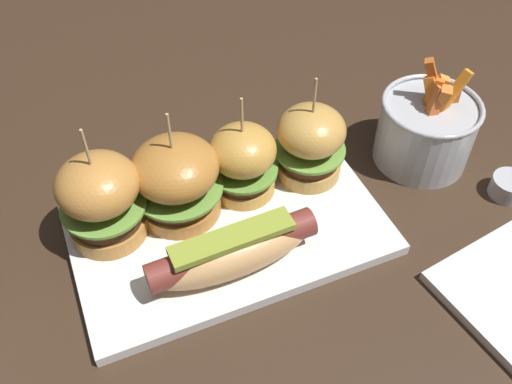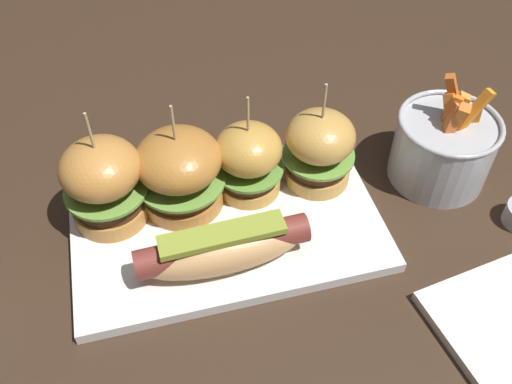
{
  "view_description": "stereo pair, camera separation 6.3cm",
  "coord_description": "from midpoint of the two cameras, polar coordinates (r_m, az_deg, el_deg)",
  "views": [
    {
      "loc": [
        -0.13,
        -0.39,
        0.51
      ],
      "look_at": [
        0.04,
        0.0,
        0.05
      ],
      "focal_mm": 39.73,
      "sensor_mm": 36.0,
      "label": 1
    },
    {
      "loc": [
        -0.07,
        -0.41,
        0.51
      ],
      "look_at": [
        0.04,
        0.0,
        0.05
      ],
      "focal_mm": 39.73,
      "sensor_mm": 36.0,
      "label": 2
    }
  ],
  "objects": [
    {
      "name": "ground_plane",
      "position": [
        0.66,
        -0.24,
        -3.9
      ],
      "size": [
        3.0,
        3.0,
        0.0
      ],
      "primitive_type": "plane",
      "color": "#382619"
    },
    {
      "name": "slider_center_right",
      "position": [
        0.65,
        1.99,
        3.14
      ],
      "size": [
        0.08,
        0.08,
        0.14
      ],
      "color": "gold",
      "rests_on": "platter_main"
    },
    {
      "name": "slider_center_left",
      "position": [
        0.64,
        -4.91,
        1.96
      ],
      "size": [
        0.1,
        0.1,
        0.14
      ],
      "color": "#B67631",
      "rests_on": "platter_main"
    },
    {
      "name": "platter_main",
      "position": [
        0.65,
        -0.24,
        -3.51
      ],
      "size": [
        0.35,
        0.22,
        0.01
      ],
      "primitive_type": "cube",
      "color": "white",
      "rests_on": "ground"
    },
    {
      "name": "slider_far_right",
      "position": [
        0.67,
        9.06,
        4.21
      ],
      "size": [
        0.09,
        0.09,
        0.14
      ],
      "color": "gold",
      "rests_on": "platter_main"
    },
    {
      "name": "hot_dog",
      "position": [
        0.59,
        -0.31,
        -5.84
      ],
      "size": [
        0.18,
        0.06,
        0.05
      ],
      "color": "tan",
      "rests_on": "platter_main"
    },
    {
      "name": "slider_far_left",
      "position": [
        0.63,
        -12.35,
        0.81
      ],
      "size": [
        0.09,
        0.09,
        0.15
      ],
      "color": "#C6843C",
      "rests_on": "platter_main"
    },
    {
      "name": "fries_bucket",
      "position": [
        0.73,
        20.69,
        4.13
      ],
      "size": [
        0.12,
        0.12,
        0.14
      ],
      "color": "#B7BABF",
      "rests_on": "ground"
    }
  ]
}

